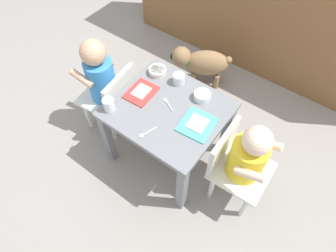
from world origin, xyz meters
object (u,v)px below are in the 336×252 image
at_px(seated_child_left, 102,79).
at_px(veggie_bowl_near, 158,71).
at_px(food_tray_left, 141,92).
at_px(water_cup_left, 109,105).
at_px(dining_table, 168,118).
at_px(food_tray_right, 197,125).
at_px(veggie_bowl_far, 202,96).
at_px(dog, 201,62).
at_px(spoon_by_left_tray, 146,133).
at_px(spoon_by_right_tray, 167,103).
at_px(water_cup_right, 179,79).
at_px(seated_child_right, 245,157).

bearing_deg(seated_child_left, veggie_bowl_near, 38.25).
distance_m(food_tray_left, water_cup_left, 0.19).
bearing_deg(dining_table, food_tray_right, -1.12).
height_order(dining_table, veggie_bowl_far, veggie_bowl_far).
bearing_deg(water_cup_left, dog, 86.57).
distance_m(food_tray_right, spoon_by_left_tray, 0.25).
height_order(veggie_bowl_far, spoon_by_right_tray, veggie_bowl_far).
height_order(dog, water_cup_right, water_cup_right).
xyz_separation_m(seated_child_right, veggie_bowl_far, (-0.34, 0.14, 0.09)).
height_order(seated_child_left, veggie_bowl_far, seated_child_left).
xyz_separation_m(seated_child_left, seated_child_right, (0.90, 0.04, -0.03)).
bearing_deg(veggie_bowl_near, food_tray_right, -24.79).
bearing_deg(spoon_by_right_tray, water_cup_right, 103.53).
xyz_separation_m(dining_table, food_tray_right, (0.18, -0.00, 0.09)).
xyz_separation_m(dog, spoon_by_left_tray, (0.19, -0.83, 0.25)).
height_order(seated_child_left, water_cup_right, seated_child_left).
relative_size(dog, spoon_by_right_tray, 4.24).
bearing_deg(seated_child_left, seated_child_right, 2.87).
relative_size(dining_table, seated_child_left, 0.87).
height_order(dining_table, water_cup_right, water_cup_right).
bearing_deg(veggie_bowl_near, water_cup_left, -95.82).
bearing_deg(food_tray_right, veggie_bowl_near, 155.21).
height_order(veggie_bowl_near, spoon_by_right_tray, veggie_bowl_near).
xyz_separation_m(water_cup_right, spoon_by_right_tray, (0.04, -0.16, -0.02)).
relative_size(veggie_bowl_near, spoon_by_left_tray, 1.01).
distance_m(seated_child_right, food_tray_right, 0.28).
height_order(seated_child_right, spoon_by_right_tray, seated_child_right).
bearing_deg(spoon_by_left_tray, spoon_by_right_tray, 98.45).
distance_m(seated_child_right, water_cup_right, 0.54).
bearing_deg(spoon_by_left_tray, seated_child_right, 25.39).
height_order(water_cup_left, water_cup_right, water_cup_left).
xyz_separation_m(dining_table, seated_child_right, (0.45, 0.02, 0.02)).
distance_m(seated_child_left, dog, 0.75).
xyz_separation_m(spoon_by_left_tray, spoon_by_right_tray, (-0.03, 0.21, 0.00)).
xyz_separation_m(seated_child_left, dog, (0.26, 0.67, -0.21)).
relative_size(dining_table, spoon_by_right_tray, 6.12).
bearing_deg(spoon_by_left_tray, seated_child_left, 160.37).
xyz_separation_m(dog, veggie_bowl_far, (0.29, -0.48, 0.27)).
relative_size(water_cup_right, spoon_by_left_tray, 0.65).
bearing_deg(dog, food_tray_left, -89.33).
height_order(veggie_bowl_far, spoon_by_left_tray, veggie_bowl_far).
bearing_deg(veggie_bowl_far, water_cup_left, -134.76).
relative_size(seated_child_left, water_cup_left, 9.11).
bearing_deg(seated_child_left, water_cup_right, 28.03).
bearing_deg(seated_child_left, spoon_by_left_tray, -19.63).
bearing_deg(dog, veggie_bowl_near, -91.63).
bearing_deg(spoon_by_left_tray, food_tray_left, 135.19).
height_order(dining_table, spoon_by_left_tray, spoon_by_left_tray).
xyz_separation_m(seated_child_left, veggie_bowl_far, (0.55, 0.19, 0.06)).
xyz_separation_m(food_tray_left, veggie_bowl_near, (-0.02, 0.17, 0.01)).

